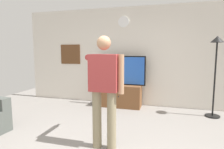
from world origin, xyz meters
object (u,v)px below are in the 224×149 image
floor_lamp (216,60)px  person_standing_nearer_lamp (104,85)px  wall_clock (124,22)px  framed_picture (71,54)px  tv_stand (121,96)px  television (121,70)px

floor_lamp → person_standing_nearer_lamp: 2.84m
wall_clock → framed_picture: wall_clock is taller
tv_stand → framed_picture: (-1.64, 0.30, 1.11)m
tv_stand → person_standing_nearer_lamp: bearing=-82.6°
tv_stand → framed_picture: bearing=169.8°
television → person_standing_nearer_lamp: (0.29, -2.30, 0.00)m
tv_stand → framed_picture: 2.00m
tv_stand → floor_lamp: 2.46m
television → floor_lamp: 2.27m
tv_stand → wall_clock: (0.00, 0.29, 2.00)m
television → framed_picture: framed_picture is taller
television → person_standing_nearer_lamp: person_standing_nearer_lamp is taller
tv_stand → floor_lamp: size_ratio=0.60×
tv_stand → wall_clock: size_ratio=3.73×
wall_clock → person_standing_nearer_lamp: size_ratio=0.17×
tv_stand → person_standing_nearer_lamp: person_standing_nearer_lamp is taller
television → wall_clock: size_ratio=4.44×
tv_stand → floor_lamp: floor_lamp is taller
person_standing_nearer_lamp → framed_picture: bearing=127.2°
floor_lamp → person_standing_nearer_lamp: size_ratio=1.06×
wall_clock → person_standing_nearer_lamp: 2.88m
wall_clock → framed_picture: (-1.64, 0.00, -0.89)m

